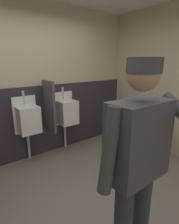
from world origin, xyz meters
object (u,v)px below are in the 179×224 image
at_px(urinal_left, 28,119).
at_px(urinal_middle, 66,112).
at_px(person, 138,160).
at_px(trash_bin, 156,140).

height_order(urinal_left, urinal_middle, same).
distance_m(person, trash_bin, 2.27).
bearing_deg(urinal_middle, urinal_left, 180.00).
distance_m(urinal_middle, person, 2.36).
bearing_deg(urinal_middle, person, -107.51).
relative_size(person, trash_bin, 2.84).
xyz_separation_m(person, trash_bin, (1.90, 1.02, -0.73)).
height_order(person, trash_bin, person).
height_order(urinal_middle, trash_bin, urinal_middle).
height_order(urinal_left, trash_bin, urinal_left).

